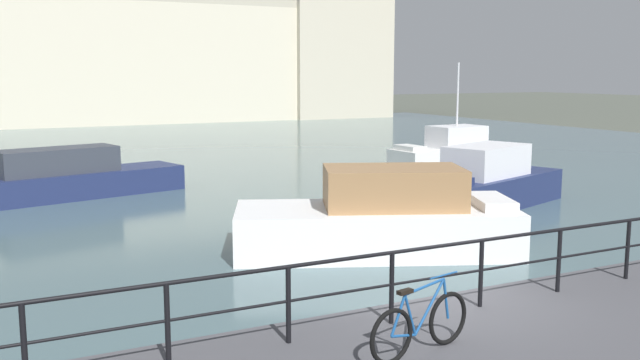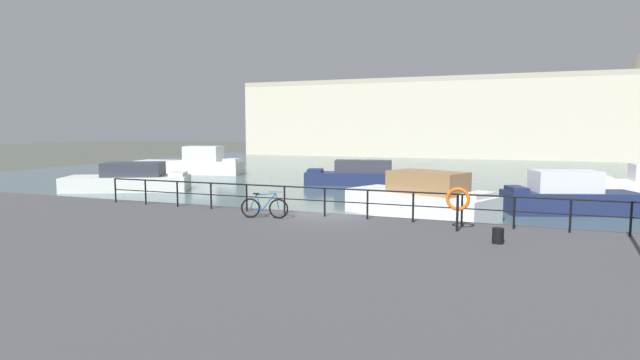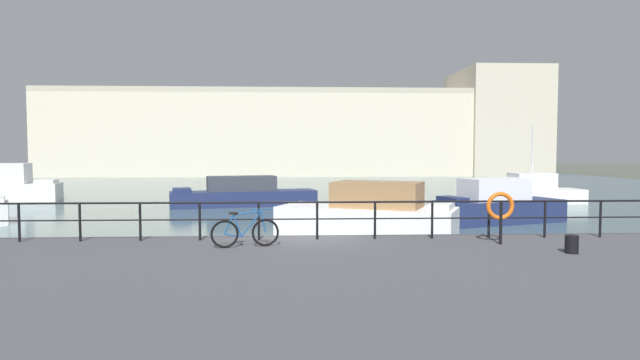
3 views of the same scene
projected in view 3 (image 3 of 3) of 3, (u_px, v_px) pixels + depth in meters
name	position (u px, v px, depth m)	size (l,w,h in m)	color
ground_plane	(308.00, 269.00, 16.06)	(240.00, 240.00, 0.00)	#4C5147
water_basin	(299.00, 191.00, 46.18)	(80.00, 60.00, 0.01)	#476066
quay_promenade	(317.00, 322.00, 9.55)	(56.00, 13.00, 1.00)	#47474C
harbor_building	(335.00, 134.00, 76.27)	(67.18, 14.78, 14.59)	beige
moored_white_yacht	(497.00, 205.00, 26.16)	(6.75, 4.16, 2.15)	navy
moored_harbor_tender	(530.00, 192.00, 35.66)	(6.91, 2.66, 5.08)	white
moored_cabin_cruiser	(370.00, 215.00, 22.16)	(7.61, 5.32, 2.21)	white
moored_green_narrowboat	(242.00, 195.00, 33.93)	(9.22, 4.12, 1.87)	navy
quay_railing	(346.00, 213.00, 15.27)	(21.27, 0.07, 1.08)	black
parked_bicycle	(245.00, 232.00, 14.04)	(1.74, 0.42, 0.98)	black
mooring_bollard	(572.00, 244.00, 13.22)	(0.32, 0.32, 0.44)	black
life_ring_stand	(500.00, 208.00, 14.48)	(0.75, 0.16, 1.40)	black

